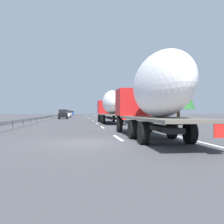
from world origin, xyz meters
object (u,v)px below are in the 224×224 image
Objects in this scene: truck_trailing at (153,93)px; car_white_van at (67,114)px; road_sign at (112,108)px; truck_lead at (110,105)px; car_blue_sedan at (72,113)px; car_silver_hatch at (69,113)px; car_black_suv at (63,114)px.

truck_trailing is 2.97× the size of car_white_van.
truck_trailing is 4.05× the size of road_sign.
car_blue_sedan is (73.45, 7.13, -1.44)m from truck_lead.
car_silver_hatch reaches higher than car_white_van.
truck_trailing reaches higher than car_white_van.
truck_trailing is 54.64m from car_white_van.
car_blue_sedan is at bearing 11.47° from road_sign.
road_sign is (-11.35, -10.35, 1.27)m from car_white_van.
truck_lead is 3.16× the size of car_white_van.
car_blue_sedan is 51.45m from road_sign.
car_white_van is at bearing 7.62° from truck_trailing.
truck_trailing is 42.90m from road_sign.
car_white_van is 1.00× the size of car_silver_hatch.
truck_lead reaches higher than car_white_van.
truck_trailing is at bearing -175.63° from car_blue_sedan.
car_silver_hatch is at bearing 21.23° from road_sign.
truck_lead is at bearing 172.34° from road_sign.
road_sign is (-26.92, -10.46, 1.26)m from car_silver_hatch.
car_black_suv reaches higher than car_blue_sedan.
truck_lead reaches higher than car_black_suv.
car_blue_sedan is 52.37m from car_black_suv.
car_silver_hatch is 28.91m from road_sign.
car_blue_sedan is 39.05m from car_white_van.
truck_lead is at bearing -171.62° from car_silver_hatch.
car_blue_sedan is (93.19, 7.13, -1.59)m from truck_trailing.
car_white_van reaches higher than car_blue_sedan.
car_silver_hatch is at bearing 8.38° from truck_lead.
truck_lead is at bearing -174.46° from car_blue_sedan.
car_blue_sedan is at bearing 4.37° from truck_trailing.
car_white_van is 1.36× the size of road_sign.
car_black_suv is at bearing 100.68° from road_sign.
road_sign is at bearing -7.66° from truck_lead.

